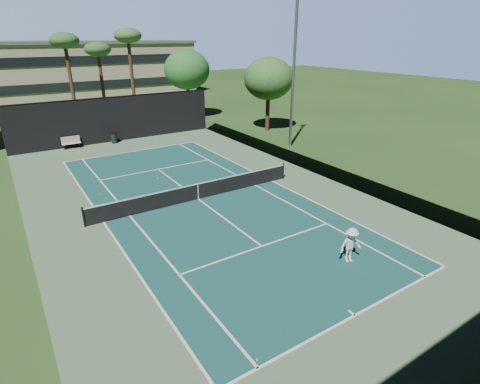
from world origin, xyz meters
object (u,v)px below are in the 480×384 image
object	(u,v)px
tennis_ball_d	(100,194)
player	(351,245)
tennis_ball_b	(146,205)
trash_bin	(114,138)
tennis_ball_c	(158,178)
tennis_ball_a	(257,360)
park_bench	(71,142)
tennis_net	(198,191)

from	to	relation	value
tennis_ball_d	player	bearing A→B (deg)	-61.72
tennis_ball_b	trash_bin	distance (m)	14.74
tennis_ball_c	tennis_ball_d	bearing A→B (deg)	-169.77
tennis_ball_a	tennis_ball_c	world-z (taller)	tennis_ball_c
player	tennis_ball_b	distance (m)	11.58
tennis_ball_c	park_bench	size ratio (longest dim) A/B	0.05
tennis_net	tennis_ball_d	distance (m)	6.12
tennis_ball_a	player	bearing A→B (deg)	19.28
trash_bin	tennis_ball_b	bearing A→B (deg)	-99.04
tennis_ball_b	tennis_ball_d	bearing A→B (deg)	120.34
tennis_ball_a	tennis_ball_b	bearing A→B (deg)	85.22
player	tennis_ball_a	distance (m)	6.83
trash_bin	tennis_ball_d	bearing A→B (deg)	-109.55
tennis_ball_d	tennis_ball_b	bearing A→B (deg)	-59.66
park_bench	trash_bin	world-z (taller)	park_bench
tennis_ball_a	trash_bin	bearing A→B (deg)	82.92
trash_bin	player	bearing A→B (deg)	-82.98
tennis_ball_a	tennis_ball_d	xyz separation A→B (m)	(-0.73, 15.51, -0.01)
player	tennis_ball_b	size ratio (longest dim) A/B	23.34
player	tennis_ball_c	bearing A→B (deg)	115.97
tennis_ball_a	park_bench	distance (m)	27.37
player	tennis_ball_b	xyz separation A→B (m)	(-5.37, 10.24, -0.76)
trash_bin	tennis_ball_a	bearing A→B (deg)	-97.08
player	tennis_ball_d	bearing A→B (deg)	131.45
player	tennis_ball_c	distance (m)	14.36
park_bench	player	bearing A→B (deg)	-75.26
tennis_ball_d	park_bench	distance (m)	11.87
tennis_net	tennis_ball_b	distance (m)	3.09
tennis_ball_d	trash_bin	world-z (taller)	trash_bin
tennis_ball_c	tennis_ball_a	bearing A→B (deg)	-101.26
tennis_net	tennis_ball_b	world-z (taller)	tennis_net
park_bench	trash_bin	distance (m)	3.57
tennis_ball_a	tennis_ball_d	distance (m)	15.53
park_bench	trash_bin	xyz separation A→B (m)	(3.56, -0.33, -0.07)
tennis_ball_d	trash_bin	distance (m)	12.23
trash_bin	park_bench	bearing A→B (deg)	174.72
tennis_ball_b	tennis_ball_c	xyz separation A→B (m)	(2.19, 3.75, 0.00)
player	trash_bin	distance (m)	24.98
tennis_ball_d	trash_bin	size ratio (longest dim) A/B	0.06
tennis_ball_a	tennis_ball_c	bearing A→B (deg)	78.74
tennis_net	tennis_ball_a	distance (m)	12.30
tennis_net	park_bench	bearing A→B (deg)	104.82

